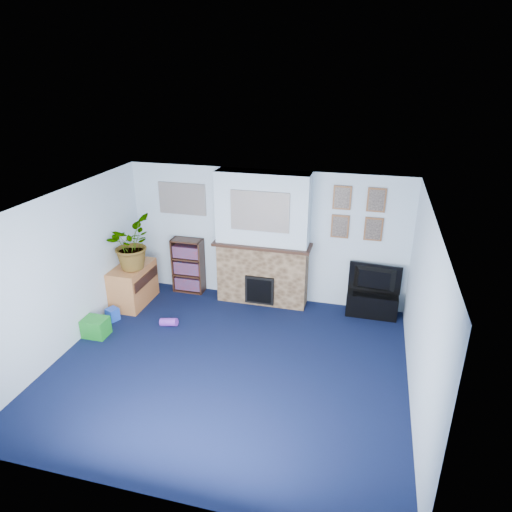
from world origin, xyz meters
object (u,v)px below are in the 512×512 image
(tv_stand, at_px, (372,303))
(bookshelf, at_px, (189,267))
(sideboard, at_px, (133,285))
(television, at_px, (374,280))

(tv_stand, bearing_deg, bookshelf, 178.71)
(tv_stand, relative_size, sideboard, 0.92)
(television, relative_size, bookshelf, 0.84)
(tv_stand, bearing_deg, sideboard, -171.47)
(television, distance_m, bookshelf, 3.41)
(tv_stand, height_order, television, television)
(bookshelf, bearing_deg, tv_stand, -1.29)
(television, bearing_deg, bookshelf, 3.93)
(tv_stand, height_order, bookshelf, bookshelf)
(television, xyz_separation_m, sideboard, (-4.19, -0.65, -0.31))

